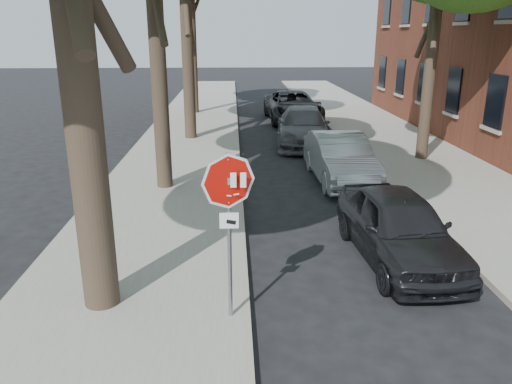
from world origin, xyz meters
TOP-DOWN VIEW (x-y plane):
  - ground at (0.00, 0.00)m, footprint 120.00×120.00m
  - sidewalk_left at (-2.50, 12.00)m, footprint 4.00×55.00m
  - sidewalk_right at (6.00, 12.00)m, footprint 4.00×55.00m
  - curb_left at (-0.45, 12.00)m, footprint 0.12×55.00m
  - curb_right at (3.95, 12.00)m, footprint 0.12×55.00m
  - stop_sign at (-0.70, -0.03)m, footprint 0.76×0.34m
  - car_a at (2.60, 2.12)m, footprint 1.90×4.19m
  - car_b at (2.60, 7.64)m, footprint 1.67×4.40m
  - car_c at (2.19, 12.92)m, footprint 2.54×5.20m
  - car_d at (2.43, 18.46)m, footprint 2.73×5.54m

SIDE VIEW (x-z plane):
  - ground at x=0.00m, z-range 0.00..0.00m
  - sidewalk_left at x=-2.50m, z-range 0.00..0.12m
  - sidewalk_right at x=6.00m, z-range 0.00..0.12m
  - curb_left at x=-0.45m, z-range 0.00..0.13m
  - curb_right at x=3.95m, z-range 0.00..0.13m
  - car_a at x=2.60m, z-range 0.00..1.39m
  - car_b at x=2.60m, z-range 0.00..1.43m
  - car_c at x=2.19m, z-range 0.00..1.46m
  - car_d at x=2.43m, z-range 0.00..1.51m
  - stop_sign at x=-0.70m, z-range 0.64..3.25m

